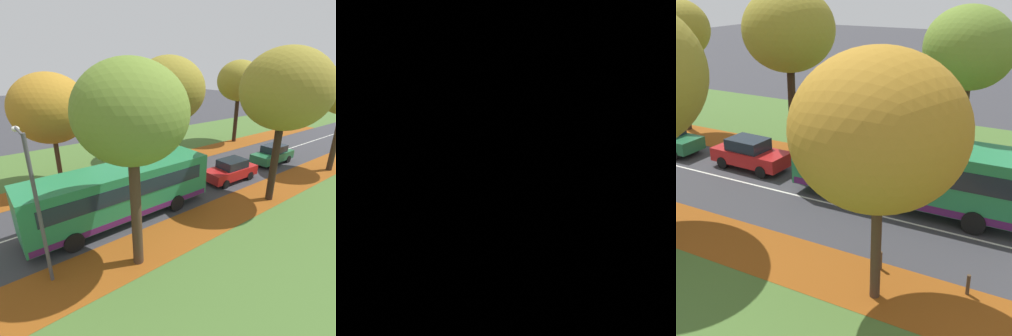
% 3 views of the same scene
% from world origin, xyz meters
% --- Properties ---
extents(leaf_litter_left, '(2.80, 60.00, 0.00)m').
position_xyz_m(leaf_litter_left, '(-4.60, 14.00, 0.01)').
color(leaf_litter_left, '#8C4714').
rests_on(leaf_litter_left, grass_verge_left).
extents(grass_verge_right, '(12.00, 90.00, 0.01)m').
position_xyz_m(grass_verge_right, '(9.20, 20.00, 0.00)').
color(grass_verge_right, '#476B2D').
rests_on(grass_verge_right, ground).
extents(leaf_litter_right, '(2.80, 60.00, 0.00)m').
position_xyz_m(leaf_litter_right, '(4.60, 14.00, 0.01)').
color(leaf_litter_right, '#8C4714').
rests_on(leaf_litter_right, grass_verge_right).
extents(road_centre_line, '(0.12, 80.00, 0.01)m').
position_xyz_m(road_centre_line, '(0.00, 20.00, 0.00)').
color(road_centre_line, silver).
rests_on(road_centre_line, ground).
extents(tree_left_near, '(5.03, 5.03, 7.71)m').
position_xyz_m(tree_left_near, '(-5.00, 10.15, 5.44)').
color(tree_left_near, '#422D1E').
rests_on(tree_left_near, ground).
extents(tree_right_near, '(4.16, 4.16, 8.32)m').
position_xyz_m(tree_right_near, '(5.17, 10.45, 6.39)').
color(tree_right_near, '#422D1E').
rests_on(tree_right_near, ground).
extents(tree_right_mid, '(5.03, 5.03, 9.06)m').
position_xyz_m(tree_right_mid, '(5.20, 20.18, 6.76)').
color(tree_right_mid, black).
rests_on(tree_right_mid, ground).
extents(tree_right_far, '(4.18, 4.18, 8.31)m').
position_xyz_m(tree_right_far, '(5.22, 28.70, 6.37)').
color(tree_right_far, '#382619').
rests_on(tree_right_far, ground).
extents(bollard_fourth, '(0.12, 0.12, 0.71)m').
position_xyz_m(bollard_fourth, '(-3.53, 7.62, 0.35)').
color(bollard_fourth, '#4C3823').
rests_on(bollard_fourth, ground).
extents(bollard_fifth, '(0.12, 0.12, 0.68)m').
position_xyz_m(bollard_fifth, '(-3.58, 10.61, 0.34)').
color(bollard_fifth, '#4C3823').
rests_on(bollard_fifth, ground).
extents(bus, '(2.77, 10.43, 2.98)m').
position_xyz_m(bus, '(1.54, 11.66, 1.70)').
color(bus, '#237A47').
rests_on(bus, ground).
extents(car_red_lead, '(1.88, 4.25, 1.62)m').
position_xyz_m(car_red_lead, '(1.70, 20.51, 0.81)').
color(car_red_lead, '#B21919').
rests_on(car_red_lead, ground).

